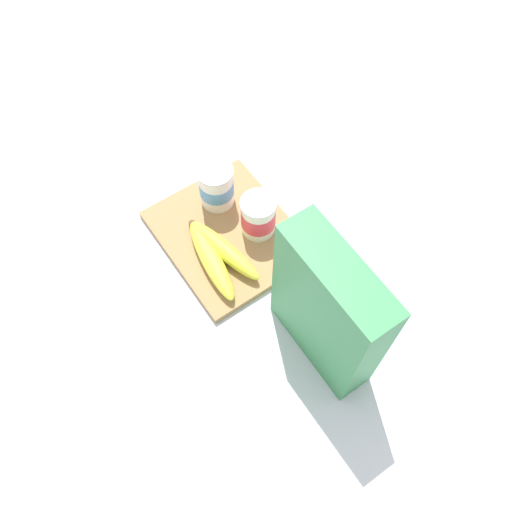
{
  "coord_description": "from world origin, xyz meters",
  "views": [
    {
      "loc": [
        0.5,
        -0.27,
        0.93
      ],
      "look_at": [
        0.1,
        0.0,
        0.07
      ],
      "focal_mm": 37.64,
      "sensor_mm": 36.0,
      "label": 1
    }
  ],
  "objects_px": {
    "yogurt_cup_front": "(216,186)",
    "yogurt_cup_back": "(258,216)",
    "banana_bunch": "(217,255)",
    "cutting_board": "(228,235)",
    "cereal_box": "(328,311)"
  },
  "relations": [
    {
      "from": "yogurt_cup_front",
      "to": "yogurt_cup_back",
      "type": "relative_size",
      "value": 1.09
    },
    {
      "from": "cutting_board",
      "to": "yogurt_cup_back",
      "type": "height_order",
      "value": "yogurt_cup_back"
    },
    {
      "from": "cereal_box",
      "to": "banana_bunch",
      "type": "distance_m",
      "value": 0.27
    },
    {
      "from": "cutting_board",
      "to": "yogurt_cup_front",
      "type": "height_order",
      "value": "yogurt_cup_front"
    },
    {
      "from": "yogurt_cup_front",
      "to": "banana_bunch",
      "type": "bearing_deg",
      "value": -32.53
    },
    {
      "from": "yogurt_cup_front",
      "to": "cereal_box",
      "type": "bearing_deg",
      "value": -2.44
    },
    {
      "from": "cereal_box",
      "to": "yogurt_cup_back",
      "type": "height_order",
      "value": "cereal_box"
    },
    {
      "from": "cutting_board",
      "to": "cereal_box",
      "type": "xyz_separation_m",
      "value": [
        0.28,
        0.01,
        0.14
      ]
    },
    {
      "from": "cereal_box",
      "to": "yogurt_cup_front",
      "type": "height_order",
      "value": "cereal_box"
    },
    {
      "from": "cereal_box",
      "to": "yogurt_cup_back",
      "type": "bearing_deg",
      "value": 170.73
    },
    {
      "from": "cereal_box",
      "to": "banana_bunch",
      "type": "relative_size",
      "value": 1.49
    },
    {
      "from": "cutting_board",
      "to": "yogurt_cup_front",
      "type": "relative_size",
      "value": 2.98
    },
    {
      "from": "banana_bunch",
      "to": "yogurt_cup_back",
      "type": "bearing_deg",
      "value": 97.88
    },
    {
      "from": "cereal_box",
      "to": "yogurt_cup_front",
      "type": "xyz_separation_m",
      "value": [
        -0.36,
        0.02,
        -0.08
      ]
    },
    {
      "from": "yogurt_cup_front",
      "to": "cutting_board",
      "type": "bearing_deg",
      "value": -18.62
    }
  ]
}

